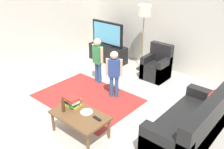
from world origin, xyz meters
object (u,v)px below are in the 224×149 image
tv (107,34)px  bottle (63,105)px  book_stack (72,102)px  floor_lamp (144,14)px  coffee_table (80,117)px  plate (87,112)px  tv_stand (108,53)px  armchair (157,67)px  child_near_tv (98,56)px  child_center (114,70)px  couch (193,127)px  tv_remote (97,118)px

tv → bottle: size_ratio=3.73×
tv → book_stack: (1.64, -2.78, -0.34)m
floor_lamp → coffee_table: 3.37m
bottle → plate: (0.33, 0.24, -0.11)m
book_stack → bottle: (0.01, -0.22, 0.03)m
tv_stand → armchair: armchair is taller
child_near_tv → child_center: child_near_tv is taller
coffee_table → child_center: bearing=106.4°
couch → child_near_tv: child_near_tv is taller
child_center → coffee_table: child_center is taller
coffee_table → tv_remote: (0.32, 0.10, 0.06)m
child_near_tv → tv_remote: child_near_tv is taller
armchair → plate: 2.76m
tv_remote → tv: bearing=134.0°
tv_stand → couch: couch is taller
book_stack → plate: 0.35m
floor_lamp → plate: floor_lamp is taller
bottle → floor_lamp: bearing=99.5°
tv_stand → child_center: 2.18m
tv → armchair: bearing=-0.6°
floor_lamp → child_center: floor_lamp is taller
armchair → bottle: bearing=-91.6°
couch → coffee_table: bearing=-144.3°
tv → couch: tv is taller
tv → armchair: 1.82m
armchair → plate: (0.25, -2.75, 0.13)m
tv → couch: 3.95m
tv → child_center: 2.13m
book_stack → coffee_table: bearing=-19.2°
coffee_table → tv_remote: size_ratio=5.88×
couch → book_stack: couch is taller
child_near_tv → coffee_table: 2.09m
book_stack → tv: bearing=120.5°
couch → child_center: 2.03m
child_center → book_stack: bearing=-84.7°
child_center → plate: size_ratio=4.94×
couch → coffee_table: couch is taller
tv_stand → coffee_table: 3.49m
coffee_table → plate: size_ratio=4.55×
tv → plate: 3.43m
child_near_tv → book_stack: child_near_tv is taller
armchair → couch: bearing=-44.7°
child_center → tv_remote: size_ratio=6.39×
tv_stand → tv: bearing=-90.0°
couch → tv_remote: (-1.24, -1.02, 0.14)m
bottle → child_near_tv: bearing=116.5°
child_center → floor_lamp: bearing=103.5°
couch → book_stack: bearing=-151.2°
bottle → child_center: bearing=95.0°
tv_stand → book_stack: 3.26m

